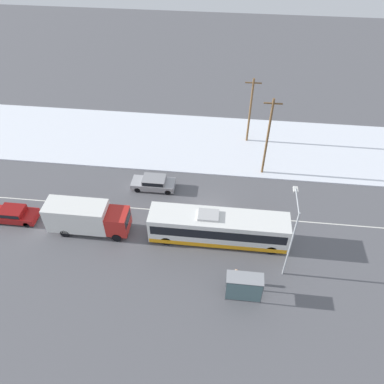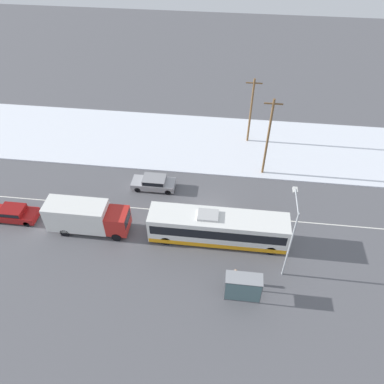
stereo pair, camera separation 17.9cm
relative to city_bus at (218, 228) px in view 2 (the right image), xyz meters
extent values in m
plane|color=#56565B|center=(-0.97, 3.05, -1.56)|extent=(120.00, 120.00, 0.00)
cube|color=silver|center=(-0.97, 14.83, -1.50)|extent=(80.00, 11.69, 0.12)
cube|color=silver|center=(-0.97, 3.05, -1.55)|extent=(60.00, 0.12, 0.00)
cube|color=white|center=(0.00, 0.00, 0.05)|extent=(12.35, 2.55, 2.67)
cube|color=black|center=(0.00, 0.00, 0.37)|extent=(11.85, 2.57, 1.01)
cube|color=orange|center=(0.00, 0.00, -1.04)|extent=(12.22, 2.57, 0.48)
cube|color=#B2B2B2|center=(-0.92, 0.00, 1.51)|extent=(1.80, 1.40, 0.24)
cylinder|color=black|center=(4.78, -1.14, -1.06)|extent=(1.00, 0.28, 1.00)
cylinder|color=black|center=(4.78, 1.13, -1.06)|extent=(1.00, 0.28, 1.00)
cylinder|color=black|center=(-4.57, -1.14, -1.06)|extent=(1.00, 0.28, 1.00)
cylinder|color=black|center=(-4.57, 1.13, -1.06)|extent=(1.00, 0.28, 1.00)
cube|color=silver|center=(-12.83, -0.21, 0.27)|extent=(5.59, 2.30, 2.65)
cube|color=red|center=(-9.09, -0.21, -0.03)|extent=(1.90, 2.18, 2.07)
cube|color=black|center=(-8.16, -0.21, 0.39)|extent=(0.06, 1.95, 0.91)
cylinder|color=black|center=(-9.09, -1.23, -1.11)|extent=(0.90, 0.26, 0.90)
cylinder|color=black|center=(-9.09, 0.81, -1.11)|extent=(0.90, 0.26, 0.90)
cylinder|color=black|center=(-13.95, -1.23, -1.11)|extent=(0.90, 0.26, 0.90)
cylinder|color=black|center=(-13.95, 0.81, -1.11)|extent=(0.90, 0.26, 0.90)
cube|color=#9E9EA3|center=(-7.11, 6.18, -0.98)|extent=(4.50, 1.80, 0.69)
cube|color=gray|center=(-6.99, 6.18, -0.38)|extent=(2.34, 1.66, 0.51)
cube|color=black|center=(-6.99, 6.18, -0.37)|extent=(2.15, 1.69, 0.40)
cylinder|color=black|center=(-8.66, 5.39, -1.24)|extent=(0.64, 0.22, 0.64)
cylinder|color=black|center=(-8.66, 6.97, -1.24)|extent=(0.64, 0.22, 0.64)
cylinder|color=black|center=(-5.46, 5.39, -1.24)|extent=(0.64, 0.22, 0.64)
cylinder|color=black|center=(-5.46, 6.97, -1.24)|extent=(0.64, 0.22, 0.64)
cube|color=maroon|center=(-19.42, 0.27, -0.97)|extent=(4.23, 1.80, 0.72)
cube|color=maroon|center=(-19.52, 0.27, -0.37)|extent=(2.20, 1.66, 0.49)
cube|color=black|center=(-19.52, 0.27, -0.36)|extent=(2.02, 1.69, 0.39)
cylinder|color=black|center=(-18.01, -0.52, -1.24)|extent=(0.64, 0.22, 0.64)
cylinder|color=black|center=(-18.01, 1.06, -1.24)|extent=(0.64, 0.22, 0.64)
cylinder|color=black|center=(-20.93, 1.06, -1.24)|extent=(0.64, 0.22, 0.64)
cylinder|color=#23232D|center=(1.61, -4.48, -1.16)|extent=(0.12, 0.12, 0.80)
cylinder|color=#23232D|center=(1.85, -4.48, -1.16)|extent=(0.12, 0.12, 0.80)
cube|color=#19478C|center=(1.73, -4.48, -0.43)|extent=(0.42, 0.23, 0.66)
sphere|color=tan|center=(1.73, -4.48, 0.04)|extent=(0.28, 0.28, 0.28)
cylinder|color=#19478C|center=(1.47, -4.48, -0.46)|extent=(0.10, 0.10, 0.63)
cylinder|color=#19478C|center=(1.99, -4.48, -0.46)|extent=(0.10, 0.10, 0.63)
cube|color=gray|center=(2.36, -5.60, 0.81)|extent=(2.87, 1.20, 0.06)
cube|color=slate|center=(2.36, -6.18, -0.36)|extent=(2.75, 0.04, 2.16)
cylinder|color=#474C51|center=(0.97, -5.04, -0.39)|extent=(0.08, 0.08, 2.34)
cylinder|color=#474C51|center=(3.75, -5.04, -0.39)|extent=(0.08, 0.08, 2.34)
cylinder|color=#474C51|center=(0.97, -6.16, -0.39)|extent=(0.08, 0.08, 2.34)
cylinder|color=#474C51|center=(3.75, -6.16, -0.39)|extent=(0.08, 0.08, 2.34)
cylinder|color=#9EA3A8|center=(5.71, -3.19, 2.15)|extent=(0.14, 0.14, 7.41)
cylinder|color=#9EA3A8|center=(5.71, -1.83, 5.71)|extent=(0.10, 2.73, 0.10)
cube|color=silver|center=(5.71, -0.47, 5.64)|extent=(0.36, 0.60, 0.16)
cylinder|color=brown|center=(4.29, 9.98, 2.99)|extent=(0.24, 0.24, 9.08)
cube|color=brown|center=(4.29, 9.98, 7.03)|extent=(1.80, 0.12, 0.12)
cylinder|color=brown|center=(2.60, 15.87, 2.51)|extent=(0.24, 0.24, 8.14)
cube|color=brown|center=(2.60, 15.87, 6.08)|extent=(1.80, 0.12, 0.12)
camera|label=1|loc=(0.12, -22.32, 25.09)|focal=35.00mm
camera|label=2|loc=(0.29, -22.30, 25.09)|focal=35.00mm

